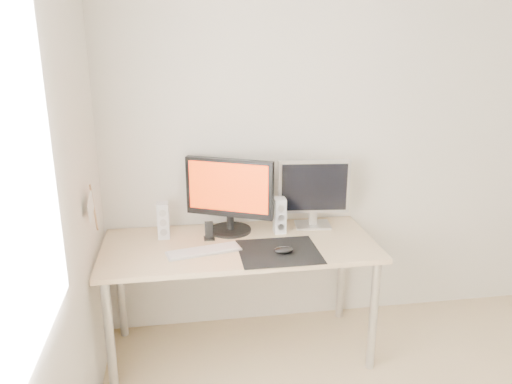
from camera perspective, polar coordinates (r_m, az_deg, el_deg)
wall_back at (r=3.37m, az=13.17°, el=5.89°), size 3.50×0.00×3.50m
wall_left at (r=1.54m, az=-27.00°, el=-9.34°), size 0.00×3.50×3.50m
mousepad at (r=2.84m, az=2.64°, el=-6.82°), size 0.45×0.40×0.00m
mouse at (r=2.81m, az=3.17°, el=-6.64°), size 0.11×0.06×0.04m
desk at (r=2.98m, az=-1.87°, el=-7.26°), size 1.60×0.70×0.73m
main_monitor at (r=3.04m, az=-3.06°, el=-0.10°), size 0.52×0.35×0.47m
second_monitor at (r=3.15m, az=6.62°, el=0.21°), size 0.45×0.18×0.43m
speaker_left at (r=3.04m, az=-10.56°, el=-3.21°), size 0.07×0.09×0.22m
speaker_right at (r=3.08m, az=2.72°, el=-2.70°), size 0.07×0.09×0.22m
keyboard at (r=2.85m, az=-5.99°, el=-6.70°), size 0.44×0.21×0.02m
phone_dock at (r=3.00m, az=-5.38°, el=-4.81°), size 0.06×0.05×0.11m
pennant at (r=2.72m, az=-18.25°, el=-1.63°), size 0.01×0.23×0.29m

